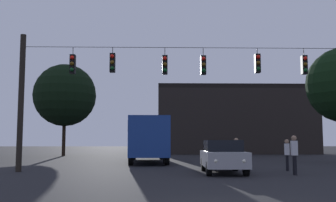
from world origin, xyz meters
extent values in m
plane|color=black|center=(0.00, 24.50, 0.00)|extent=(168.00, 168.00, 0.00)
cylinder|color=black|center=(-8.22, 11.20, 3.39)|extent=(0.28, 0.28, 6.77)
cylinder|color=black|center=(0.00, 11.20, 6.16)|extent=(16.44, 0.02, 0.02)
cylinder|color=black|center=(-5.73, 11.20, 5.95)|extent=(0.03, 0.03, 0.39)
cube|color=black|center=(-5.73, 11.20, 5.29)|extent=(0.26, 0.32, 0.95)
sphere|color=red|center=(-5.73, 11.02, 5.59)|extent=(0.20, 0.20, 0.20)
sphere|color=#5B3D0C|center=(-5.73, 11.02, 5.29)|extent=(0.20, 0.20, 0.20)
sphere|color=#0C4219|center=(-5.73, 11.02, 4.99)|extent=(0.20, 0.20, 0.20)
cylinder|color=black|center=(-3.76, 11.20, 5.99)|extent=(0.03, 0.03, 0.31)
cube|color=black|center=(-3.76, 11.20, 5.36)|extent=(0.26, 0.32, 0.95)
sphere|color=red|center=(-3.76, 11.02, 5.66)|extent=(0.20, 0.20, 0.20)
sphere|color=#5B3D0C|center=(-3.76, 11.02, 5.36)|extent=(0.20, 0.20, 0.20)
sphere|color=#0C4219|center=(-3.76, 11.02, 5.06)|extent=(0.20, 0.20, 0.20)
cylinder|color=black|center=(-1.14, 11.20, 5.95)|extent=(0.03, 0.03, 0.40)
cube|color=black|center=(-1.14, 11.20, 5.27)|extent=(0.26, 0.32, 0.95)
sphere|color=red|center=(-1.14, 11.02, 5.57)|extent=(0.20, 0.20, 0.20)
sphere|color=#5B3D0C|center=(-1.14, 11.02, 5.27)|extent=(0.20, 0.20, 0.20)
sphere|color=#0C4219|center=(-1.14, 11.02, 4.97)|extent=(0.20, 0.20, 0.20)
cylinder|color=black|center=(0.79, 11.20, 5.94)|extent=(0.03, 0.03, 0.41)
cube|color=black|center=(0.79, 11.20, 5.26)|extent=(0.26, 0.32, 0.95)
sphere|color=red|center=(0.79, 11.02, 5.56)|extent=(0.20, 0.20, 0.20)
sphere|color=#5B3D0C|center=(0.79, 11.02, 5.26)|extent=(0.20, 0.20, 0.20)
sphere|color=#0C4219|center=(0.79, 11.02, 4.96)|extent=(0.20, 0.20, 0.20)
cylinder|color=black|center=(3.53, 11.20, 5.99)|extent=(0.03, 0.03, 0.31)
cube|color=black|center=(3.53, 11.20, 5.37)|extent=(0.26, 0.32, 0.95)
sphere|color=red|center=(3.53, 11.02, 5.67)|extent=(0.20, 0.20, 0.20)
sphere|color=#5B3D0C|center=(3.53, 11.02, 5.37)|extent=(0.20, 0.20, 0.20)
sphere|color=#0C4219|center=(3.53, 11.02, 5.07)|extent=(0.20, 0.20, 0.20)
cylinder|color=black|center=(5.90, 11.20, 5.96)|extent=(0.03, 0.03, 0.37)
cube|color=black|center=(5.90, 11.20, 5.30)|extent=(0.26, 0.32, 0.95)
sphere|color=red|center=(5.90, 11.02, 5.60)|extent=(0.20, 0.20, 0.20)
sphere|color=#5B3D0C|center=(5.90, 11.02, 5.30)|extent=(0.20, 0.20, 0.20)
sphere|color=#0C4219|center=(5.90, 11.02, 5.00)|extent=(0.20, 0.20, 0.20)
cube|color=navy|center=(-2.19, 20.38, 1.75)|extent=(2.90, 11.08, 2.50)
cube|color=black|center=(-2.19, 20.38, 2.36)|extent=(2.92, 10.43, 0.70)
cylinder|color=black|center=(-3.45, 24.30, 0.50)|extent=(0.32, 1.01, 1.00)
cylinder|color=black|center=(-1.23, 24.38, 0.50)|extent=(0.32, 1.01, 1.00)
cylinder|color=black|center=(-3.22, 18.14, 0.50)|extent=(0.32, 1.01, 1.00)
cylinder|color=black|center=(-1.00, 18.22, 0.50)|extent=(0.32, 1.01, 1.00)
cylinder|color=black|center=(-3.15, 16.16, 0.50)|extent=(0.32, 1.01, 1.00)
cylinder|color=black|center=(-0.93, 16.25, 0.50)|extent=(0.32, 1.01, 1.00)
cube|color=beige|center=(-2.32, 23.68, 2.36)|extent=(2.59, 0.89, 0.56)
cube|color=beige|center=(-2.09, 17.63, 2.36)|extent=(2.59, 0.89, 0.56)
cube|color=#99999E|center=(1.53, 10.06, 0.66)|extent=(1.93, 4.35, 0.68)
cube|color=black|center=(1.54, 10.21, 1.26)|extent=(1.65, 2.37, 0.52)
cylinder|color=black|center=(2.28, 8.62, 0.32)|extent=(0.24, 0.65, 0.64)
cylinder|color=black|center=(0.70, 8.67, 0.32)|extent=(0.24, 0.65, 0.64)
cylinder|color=black|center=(2.37, 11.45, 0.32)|extent=(0.24, 0.65, 0.64)
cylinder|color=black|center=(0.79, 11.50, 0.32)|extent=(0.24, 0.65, 0.64)
sphere|color=white|center=(2.04, 7.94, 0.66)|extent=(0.18, 0.18, 0.18)
sphere|color=white|center=(0.89, 7.98, 0.66)|extent=(0.18, 0.18, 0.18)
cylinder|color=black|center=(5.02, 11.59, 0.39)|extent=(0.14, 0.14, 0.77)
cylinder|color=black|center=(4.96, 11.44, 0.39)|extent=(0.14, 0.14, 0.77)
cube|color=silver|center=(4.99, 11.51, 1.06)|extent=(0.35, 0.42, 0.58)
sphere|color=#8C6B51|center=(4.99, 11.51, 1.46)|extent=(0.21, 0.21, 0.21)
cylinder|color=black|center=(4.52, 9.11, 0.43)|extent=(0.14, 0.14, 0.85)
cylinder|color=black|center=(4.50, 8.95, 0.43)|extent=(0.14, 0.14, 0.85)
cube|color=silver|center=(4.51, 9.03, 1.17)|extent=(0.28, 0.39, 0.64)
sphere|color=#8C6B51|center=(4.51, 9.03, 1.61)|extent=(0.23, 0.23, 0.23)
cylinder|color=black|center=(2.74, 12.95, 0.41)|extent=(0.14, 0.14, 0.81)
cylinder|color=black|center=(2.75, 13.11, 0.41)|extent=(0.14, 0.14, 0.81)
cube|color=#2D4C7F|center=(2.74, 13.03, 1.12)|extent=(0.27, 0.38, 0.61)
sphere|color=#8C6B51|center=(2.74, 13.03, 1.54)|extent=(0.22, 0.22, 0.22)
cube|color=black|center=(7.69, 39.84, 3.72)|extent=(18.34, 8.69, 7.43)
cube|color=black|center=(7.69, 39.84, 7.68)|extent=(18.34, 8.69, 0.50)
cylinder|color=black|center=(-10.97, 31.87, 1.96)|extent=(0.34, 0.34, 3.92)
sphere|color=black|center=(-10.97, 31.87, 6.13)|extent=(6.30, 6.30, 6.30)
camera|label=1|loc=(-1.45, -8.35, 1.47)|focal=42.42mm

